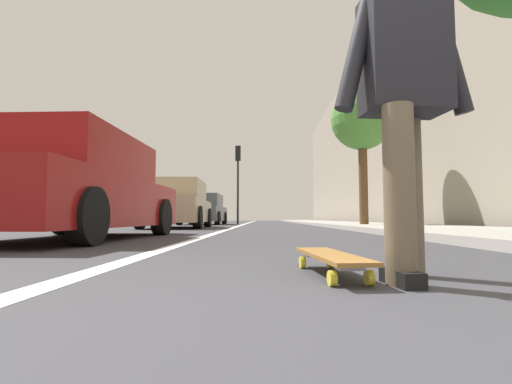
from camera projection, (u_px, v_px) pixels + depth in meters
The scene contains 11 objects.
ground_plane at pixel (276, 229), 10.62m from camera, with size 80.00×80.00×0.00m, color #38383D.
lane_stripe_white at pixel (246, 224), 20.62m from camera, with size 52.00×0.16×0.01m, color silver.
sidewalk_curb at pixel (338, 223), 18.54m from camera, with size 52.00×3.20×0.11m, color #9E9B93.
building_facade at pixel (367, 141), 22.83m from camera, with size 40.00×1.20×10.01m, color gray.
skateboard at pixel (331, 258), 1.97m from camera, with size 0.86×0.29×0.11m.
skater_person at pixel (403, 90), 1.87m from camera, with size 0.48×0.72×1.64m.
parked_car_near at pixel (73, 190), 5.45m from camera, with size 4.44×2.10×1.48m.
parked_car_mid at pixel (177, 205), 11.94m from camera, with size 4.31×1.99×1.49m.
parked_car_far at pixel (203, 210), 18.51m from camera, with size 4.23×2.03×1.47m.
traffic_light at pixel (238, 170), 20.28m from camera, with size 0.33×0.28×4.21m.
street_tree_mid at pixel (362, 121), 12.58m from camera, with size 2.06×2.06×4.65m.
Camera 1 is at (-0.67, 0.36, 0.30)m, focal length 26.43 mm.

